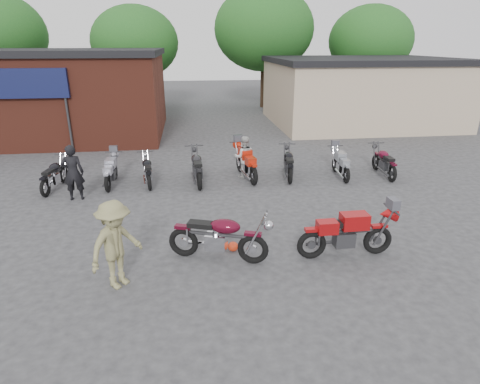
{
  "coord_description": "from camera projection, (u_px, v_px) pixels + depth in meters",
  "views": [
    {
      "loc": [
        -1.57,
        -8.11,
        4.6
      ],
      "look_at": [
        -0.32,
        1.67,
        0.9
      ],
      "focal_mm": 30.0,
      "sensor_mm": 36.0,
      "label": 1
    }
  ],
  "objects": [
    {
      "name": "stucco_building",
      "position": [
        359.0,
        93.0,
        23.66
      ],
      "size": [
        10.0,
        8.0,
        3.5
      ],
      "primitive_type": "cube",
      "color": "tan",
      "rests_on": "ground"
    },
    {
      "name": "row_bike_7",
      "position": [
        384.0,
        160.0,
        14.55
      ],
      "size": [
        0.75,
        1.99,
        1.14
      ],
      "primitive_type": null,
      "rotation": [
        0.0,
        0.0,
        1.52
      ],
      "color": "#530A1F",
      "rests_on": "ground"
    },
    {
      "name": "row_bike_4",
      "position": [
        246.0,
        161.0,
        14.26
      ],
      "size": [
        1.06,
        2.25,
        1.25
      ],
      "primitive_type": null,
      "rotation": [
        0.0,
        0.0,
        1.74
      ],
      "color": "red",
      "rests_on": "ground"
    },
    {
      "name": "person_tan",
      "position": [
        116.0,
        245.0,
        7.77
      ],
      "size": [
        1.29,
        1.32,
        1.82
      ],
      "primitive_type": "imported",
      "rotation": [
        0.0,
        0.0,
        0.83
      ],
      "color": "#868152",
      "rests_on": "ground"
    },
    {
      "name": "row_bike_0",
      "position": [
        54.0,
        173.0,
        13.17
      ],
      "size": [
        0.87,
        1.95,
        1.09
      ],
      "primitive_type": null,
      "rotation": [
        0.0,
        0.0,
        1.44
      ],
      "color": "black",
      "rests_on": "ground"
    },
    {
      "name": "row_bike_3",
      "position": [
        197.0,
        165.0,
        13.8
      ],
      "size": [
        0.83,
        2.15,
        1.22
      ],
      "primitive_type": null,
      "rotation": [
        0.0,
        0.0,
        1.63
      ],
      "color": "black",
      "rests_on": "ground"
    },
    {
      "name": "vintage_motorcycle",
      "position": [
        219.0,
        234.0,
        8.8
      ],
      "size": [
        2.32,
        1.41,
        1.28
      ],
      "primitive_type": null,
      "rotation": [
        0.0,
        0.0,
        -0.33
      ],
      "color": "#4B091A",
      "rests_on": "ground"
    },
    {
      "name": "ground",
      "position": [
        263.0,
        252.0,
        9.33
      ],
      "size": [
        90.0,
        90.0,
        0.0
      ],
      "primitive_type": "plane",
      "color": "#303032"
    },
    {
      "name": "tree_1",
      "position": [
        136.0,
        56.0,
        27.87
      ],
      "size": [
        5.92,
        5.92,
        7.4
      ],
      "primitive_type": null,
      "color": "#124318",
      "rests_on": "ground"
    },
    {
      "name": "row_bike_2",
      "position": [
        147.0,
        169.0,
        13.7
      ],
      "size": [
        0.86,
        1.89,
        1.06
      ],
      "primitive_type": null,
      "rotation": [
        0.0,
        0.0,
        1.72
      ],
      "color": "black",
      "rests_on": "ground"
    },
    {
      "name": "tree_3",
      "position": [
        369.0,
        53.0,
        29.86
      ],
      "size": [
        6.08,
        6.08,
        7.6
      ],
      "primitive_type": null,
      "color": "#124318",
      "rests_on": "ground"
    },
    {
      "name": "tree_2",
      "position": [
        264.0,
        45.0,
        28.7
      ],
      "size": [
        7.04,
        7.04,
        8.8
      ],
      "primitive_type": null,
      "color": "#124318",
      "rests_on": "ground"
    },
    {
      "name": "row_bike_5",
      "position": [
        289.0,
        162.0,
        14.36
      ],
      "size": [
        0.94,
        2.05,
        1.15
      ],
      "primitive_type": null,
      "rotation": [
        0.0,
        0.0,
        1.42
      ],
      "color": "black",
      "rests_on": "ground"
    },
    {
      "name": "sportbike",
      "position": [
        348.0,
        231.0,
        8.98
      ],
      "size": [
        2.16,
        0.74,
        1.25
      ],
      "primitive_type": null,
      "rotation": [
        0.0,
        0.0,
        0.01
      ],
      "color": "#9E0D0F",
      "rests_on": "ground"
    },
    {
      "name": "brick_building",
      "position": [
        42.0,
        96.0,
        20.56
      ],
      "size": [
        12.0,
        8.0,
        4.0
      ],
      "primitive_type": "cube",
      "color": "maroon",
      "rests_on": "ground"
    },
    {
      "name": "person_light",
      "position": [
        244.0,
        157.0,
        14.27
      ],
      "size": [
        0.76,
        0.61,
        1.51
      ],
      "primitive_type": "imported",
      "rotation": [
        0.0,
        0.0,
        3.09
      ],
      "color": "#B6B5B1",
      "rests_on": "ground"
    },
    {
      "name": "person_dark",
      "position": [
        73.0,
        173.0,
        12.2
      ],
      "size": [
        0.68,
        0.49,
        1.74
      ],
      "primitive_type": "imported",
      "rotation": [
        0.0,
        0.0,
        3.26
      ],
      "color": "black",
      "rests_on": "ground"
    },
    {
      "name": "helmet",
      "position": [
        233.0,
        246.0,
        9.37
      ],
      "size": [
        0.28,
        0.28,
        0.23
      ],
      "primitive_type": "ellipsoid",
      "rotation": [
        0.0,
        0.0,
        0.13
      ],
      "color": "red",
      "rests_on": "ground"
    },
    {
      "name": "row_bike_6",
      "position": [
        341.0,
        163.0,
        14.4
      ],
      "size": [
        0.73,
        1.88,
        1.07
      ],
      "primitive_type": null,
      "rotation": [
        0.0,
        0.0,
        1.51
      ],
      "color": "gray",
      "rests_on": "ground"
    },
    {
      "name": "row_bike_1",
      "position": [
        111.0,
        170.0,
        13.56
      ],
      "size": [
        0.63,
        1.86,
        1.07
      ],
      "primitive_type": null,
      "rotation": [
        0.0,
        0.0,
        1.56
      ],
      "color": "#9494A1",
      "rests_on": "ground"
    }
  ]
}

